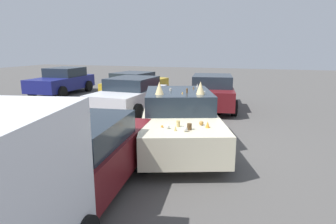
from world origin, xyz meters
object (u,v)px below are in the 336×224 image
(art_car_decorated, at_px, (179,119))
(parked_sedan_behind_right, at_px, (212,92))
(parked_sedan_row_back_center, at_px, (70,161))
(parked_sedan_near_left, at_px, (62,81))
(parked_sedan_near_right, at_px, (130,95))
(parked_sedan_far_right, at_px, (136,85))

(art_car_decorated, relative_size, parked_sedan_behind_right, 1.14)
(parked_sedan_row_back_center, relative_size, parked_sedan_behind_right, 1.07)
(parked_sedan_near_left, bearing_deg, art_car_decorated, 51.29)
(parked_sedan_behind_right, distance_m, parked_sedan_near_right, 3.44)
(parked_sedan_far_right, bearing_deg, parked_sedan_near_right, -152.01)
(art_car_decorated, xyz_separation_m, parked_sedan_row_back_center, (-3.30, 0.96, -0.03))
(art_car_decorated, xyz_separation_m, parked_sedan_behind_right, (4.96, -0.06, -0.00))
(art_car_decorated, height_order, parked_sedan_near_right, art_car_decorated)
(parked_sedan_row_back_center, xyz_separation_m, parked_sedan_far_right, (9.50, 3.06, -0.01))
(art_car_decorated, relative_size, parked_sedan_near_right, 1.21)
(parked_sedan_near_left, bearing_deg, parked_sedan_near_right, 59.37)
(art_car_decorated, bearing_deg, parked_sedan_near_right, -157.71)
(parked_sedan_row_back_center, relative_size, parked_sedan_far_right, 1.10)
(parked_sedan_row_back_center, bearing_deg, parked_sedan_behind_right, 165.88)
(parked_sedan_near_left, distance_m, parked_sedan_far_right, 4.62)
(art_car_decorated, bearing_deg, parked_sedan_far_right, -166.49)
(parked_sedan_behind_right, bearing_deg, parked_sedan_near_left, 71.37)
(parked_sedan_near_left, relative_size, parked_sedan_behind_right, 0.96)
(parked_sedan_near_right, distance_m, parked_sedan_far_right, 3.04)
(parked_sedan_near_right, bearing_deg, parked_sedan_near_left, -116.45)
(art_car_decorated, xyz_separation_m, parked_sedan_near_right, (3.35, 2.98, -0.02))
(parked_sedan_near_left, relative_size, parked_sedan_near_right, 1.02)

